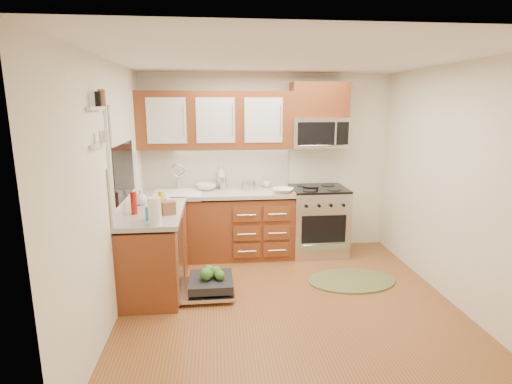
{
  "coord_description": "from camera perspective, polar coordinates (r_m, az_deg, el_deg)",
  "views": [
    {
      "loc": [
        -0.75,
        -3.86,
        2.09
      ],
      "look_at": [
        -0.26,
        0.85,
        1.04
      ],
      "focal_mm": 28.0,
      "sensor_mm": 36.0,
      "label": 1
    }
  ],
  "objects": [
    {
      "name": "cutting_board",
      "position": [
        5.29,
        4.29,
        -0.12
      ],
      "size": [
        0.27,
        0.17,
        0.02
      ],
      "primitive_type": "cube",
      "rotation": [
        0.0,
        0.0,
        -0.01
      ],
      "color": "#AE854F",
      "rests_on": "countertop_back"
    },
    {
      "name": "shelf_upper",
      "position": [
        3.64,
        -21.89,
        11.04
      ],
      "size": [
        0.04,
        0.4,
        0.03
      ],
      "primitive_type": "cube",
      "color": "white",
      "rests_on": "ground"
    },
    {
      "name": "countertop_back",
      "position": [
        5.43,
        -5.57,
        -0.19
      ],
      "size": [
        2.07,
        0.64,
        0.05
      ],
      "primitive_type": "cube",
      "color": "#AEA89F",
      "rests_on": "base_cabinet_back"
    },
    {
      "name": "red_bottle",
      "position": [
        4.46,
        -17.06,
        -1.53
      ],
      "size": [
        0.08,
        0.08,
        0.24
      ],
      "primitive_type": "cylinder",
      "rotation": [
        0.0,
        0.0,
        0.28
      ],
      "color": "#B1130E",
      "rests_on": "countertop_left"
    },
    {
      "name": "wooden_box",
      "position": [
        4.38,
        -12.36,
        -2.23
      ],
      "size": [
        0.16,
        0.14,
        0.14
      ],
      "primitive_type": "cube",
      "rotation": [
        0.0,
        0.0,
        0.33
      ],
      "color": "brown",
      "rests_on": "countertop_left"
    },
    {
      "name": "ceiling",
      "position": [
        3.95,
        5.25,
        18.45
      ],
      "size": [
        3.5,
        3.5,
        0.0
      ],
      "primitive_type": "plane",
      "rotation": [
        3.14,
        0.0,
        0.0
      ],
      "color": "white",
      "rests_on": "ground"
    },
    {
      "name": "window",
      "position": [
        4.5,
        -18.66,
        4.99
      ],
      "size": [
        0.03,
        1.05,
        1.05
      ],
      "primitive_type": null,
      "color": "white",
      "rests_on": "ground"
    },
    {
      "name": "sink",
      "position": [
        5.46,
        -11.07,
        -1.38
      ],
      "size": [
        0.62,
        0.5,
        0.26
      ],
      "primitive_type": null,
      "color": "white",
      "rests_on": "ground"
    },
    {
      "name": "wall_right",
      "position": [
        4.67,
        26.51,
        0.85
      ],
      "size": [
        0.04,
        3.5,
        2.5
      ],
      "primitive_type": "cube",
      "color": "silver",
      "rests_on": "ground"
    },
    {
      "name": "microwave",
      "position": [
        5.6,
        8.91,
        8.39
      ],
      "size": [
        0.76,
        0.38,
        0.4
      ],
      "primitive_type": null,
      "color": "silver",
      "rests_on": "ground"
    },
    {
      "name": "upper_cabinets",
      "position": [
        5.44,
        -5.8,
        10.2
      ],
      "size": [
        2.05,
        0.35,
        0.75
      ],
      "primitive_type": null,
      "color": "maroon",
      "rests_on": "ground"
    },
    {
      "name": "backsplash_back",
      "position": [
        5.66,
        -5.66,
        3.53
      ],
      "size": [
        2.05,
        0.02,
        0.57
      ],
      "primitive_type": "cube",
      "color": "#B5B0A3",
      "rests_on": "ground"
    },
    {
      "name": "wall_back",
      "position": [
        5.72,
        1.63,
        4.08
      ],
      "size": [
        3.5,
        0.04,
        2.5
      ],
      "primitive_type": "cube",
      "color": "silver",
      "rests_on": "ground"
    },
    {
      "name": "floor",
      "position": [
        4.45,
        4.59,
        -15.52
      ],
      "size": [
        3.5,
        3.5,
        0.0
      ],
      "primitive_type": "plane",
      "color": "brown",
      "rests_on": "ground"
    },
    {
      "name": "window_blind",
      "position": [
        4.47,
        -18.64,
        9.2
      ],
      "size": [
        0.02,
        0.96,
        0.4
      ],
      "primitive_type": "cube",
      "color": "white",
      "rests_on": "ground"
    },
    {
      "name": "bowl_a",
      "position": [
        5.31,
        3.92,
        0.18
      ],
      "size": [
        0.35,
        0.35,
        0.07
      ],
      "primitive_type": "imported",
      "rotation": [
        0.0,
        0.0,
        -0.42
      ],
      "color": "#999999",
      "rests_on": "countertop_back"
    },
    {
      "name": "range",
      "position": [
        5.71,
        8.81,
        -4.05
      ],
      "size": [
        0.76,
        0.64,
        0.95
      ],
      "primitive_type": null,
      "color": "silver",
      "rests_on": "ground"
    },
    {
      "name": "wall_front",
      "position": [
        2.39,
        12.81,
        -8.36
      ],
      "size": [
        3.5,
        0.04,
        2.5
      ],
      "primitive_type": "cube",
      "color": "silver",
      "rests_on": "ground"
    },
    {
      "name": "soap_bottle_b",
      "position": [
        4.62,
        -12.8,
        -1.21
      ],
      "size": [
        0.11,
        0.11,
        0.18
      ],
      "primitive_type": "imported",
      "rotation": [
        0.0,
        0.0,
        -0.38
      ],
      "color": "#999999",
      "rests_on": "countertop_left"
    },
    {
      "name": "canister",
      "position": [
        5.54,
        -4.75,
        1.29
      ],
      "size": [
        0.12,
        0.12,
        0.18
      ],
      "primitive_type": "cylinder",
      "rotation": [
        0.0,
        0.0,
        0.06
      ],
      "color": "silver",
      "rests_on": "countertop_back"
    },
    {
      "name": "stock_pot",
      "position": [
        5.52,
        -1.05,
        0.97
      ],
      "size": [
        0.2,
        0.2,
        0.12
      ],
      "primitive_type": "cylinder",
      "rotation": [
        0.0,
        0.0,
        0.04
      ],
      "color": "silver",
      "rests_on": "countertop_back"
    },
    {
      "name": "shelf_lower",
      "position": [
        3.66,
        -21.5,
        6.35
      ],
      "size": [
        0.04,
        0.4,
        0.03
      ],
      "primitive_type": "cube",
      "color": "white",
      "rests_on": "ground"
    },
    {
      "name": "soap_bottle_a",
      "position": [
        5.62,
        -4.94,
        2.2
      ],
      "size": [
        0.13,
        0.13,
        0.32
      ],
      "primitive_type": "imported",
      "rotation": [
        0.0,
        0.0,
        -0.05
      ],
      "color": "#999999",
      "rests_on": "countertop_back"
    },
    {
      "name": "rug",
      "position": [
        5.04,
        13.48,
        -12.2
      ],
      "size": [
        1.2,
        0.94,
        0.02
      ],
      "primitive_type": null,
      "rotation": [
        0.0,
        0.0,
        0.27
      ],
      "color": "#64683B",
      "rests_on": "ground"
    },
    {
      "name": "skillet",
      "position": [
        5.51,
        7.82,
        0.69
      ],
      "size": [
        0.22,
        0.22,
        0.04
      ],
      "primitive_type": "cylinder",
      "rotation": [
        0.0,
        0.0,
        0.06
      ],
      "color": "black",
      "rests_on": "range"
    },
    {
      "name": "bowl_b",
      "position": [
        5.54,
        -7.09,
        0.75
      ],
      "size": [
        0.36,
        0.36,
        0.09
      ],
      "primitive_type": "imported",
      "rotation": [
        0.0,
        0.0,
        0.38
      ],
      "color": "#999999",
      "rests_on": "countertop_back"
    },
    {
      "name": "backsplash_left",
      "position": [
        4.58,
        -18.3,
        0.81
      ],
      "size": [
        0.02,
        1.25,
        0.57
      ],
      "primitive_type": "cube",
      "color": "#B5B0A3",
      "rests_on": "ground"
    },
    {
      "name": "base_cabinet_left",
      "position": [
        4.74,
        -14.24,
        -8.43
      ],
      "size": [
        0.6,
        1.25,
        0.85
      ],
      "primitive_type": "cube",
      "color": "maroon",
      "rests_on": "ground"
    },
    {
      "name": "dishwasher",
      "position": [
        4.61,
        -6.95,
        -13.14
      ],
      "size": [
        0.7,
        0.6,
        0.2
      ],
      "primitive_type": null,
      "color": "silver",
      "rests_on": "ground"
    },
    {
      "name": "soap_bottle_c",
      "position": [
        4.86,
        -16.15,
        -0.74
      ],
      "size": [
        0.17,
        0.17,
        0.18
      ],
      "primitive_type": "imported",
      "rotation": [
        0.0,
        0.0,
        0.26
      ],
      "color": "#999999",
      "rests_on": "countertop_left"
    },
    {
      "name": "cabinet_over_mw",
      "position": [
        5.62,
        9.0,
        12.84
      ],
      "size": [
        0.76,
        0.35,
        0.47
      ],
      "primitive_type": "cube",
      "color": "maroon",
      "rests_on": "ground"
    },
    {
      "name": "paper_towel_roll",
      "position": [
        4.02,
        -14.26,
        -2.68
      ],
      "size": [
        0.16,
        0.16,
        0.27
      ],
      "primitive_type": "cylinder",
      "rotation": [
        0.0,
        0.0,
        -0.34
      ],
      "color": "white",
      "rests_on": "countertop_left"
    },
    {
      "name": "cup",
      "position": [
        5.66,
        1.51,
        1.14
      ],
      "size": [
        0.13,
        0.13,
        0.09
      ],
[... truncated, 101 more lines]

